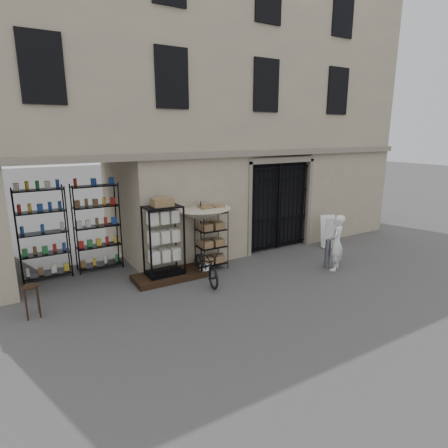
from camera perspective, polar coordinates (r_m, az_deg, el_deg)
ground at (r=10.29m, az=7.96°, el=-8.37°), size 80.00×80.00×0.00m
main_building at (r=12.89m, az=-3.07°, el=16.63°), size 14.00×4.00×9.00m
shop_recess at (r=10.53m, az=-21.67°, el=-0.14°), size 3.00×1.70×3.00m
shop_shelving at (r=11.07m, az=-22.26°, el=-0.90°), size 2.70×0.50×2.50m
iron_gate at (r=12.64m, az=7.86°, el=2.90°), size 2.50×0.21×3.00m
step_platform at (r=10.35m, az=-8.11°, el=-7.81°), size 2.00×0.90×0.15m
display_cabinet at (r=9.99m, az=-9.14°, el=-3.09°), size 1.02×0.73×2.02m
wire_rack at (r=10.74m, az=-1.93°, el=-2.39°), size 0.87×0.70×1.77m
market_umbrella at (r=10.43m, az=-3.59°, el=1.96°), size 1.95×1.97×2.40m
white_bucket at (r=10.49m, az=-2.98°, el=-7.01°), size 0.32×0.32×0.27m
bicycle at (r=10.11m, az=-2.73°, el=-8.66°), size 0.72×0.98×1.72m
wooden_stool at (r=9.10m, az=-27.22°, el=-10.33°), size 0.42×0.42×0.72m
steel_bollard at (r=11.30m, az=15.49°, el=-4.40°), size 0.21×0.21×0.86m
shopkeeper at (r=11.36m, az=16.46°, el=-6.65°), size 1.38×1.67×0.39m
easel_sign at (r=13.23m, az=15.84°, el=-1.18°), size 0.71×0.75×1.08m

